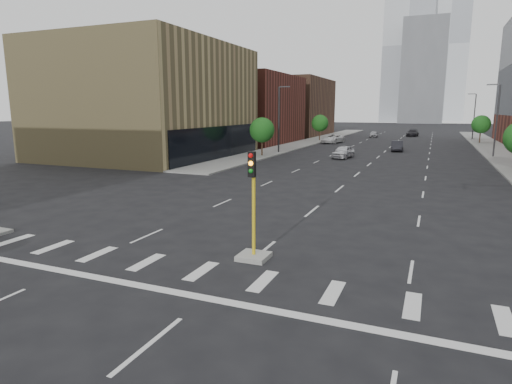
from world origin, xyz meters
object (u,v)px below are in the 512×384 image
Objects in this scene: car_mid_right at (397,146)px; car_deep_right at (413,133)px; car_distant at (374,134)px; car_far_left at (332,139)px; median_traffic_signal at (253,236)px; car_near_left at (343,152)px.

car_deep_right is at bearing 83.46° from car_mid_right.
car_mid_right is at bearing -81.22° from car_distant.
car_far_left is 20.19m from car_distant.
median_traffic_signal reaches higher than car_far_left.
car_mid_right is 0.87× the size of car_deep_right.
car_far_left is at bearing 112.90° from car_near_left.
car_near_left reaches higher than car_distant.
median_traffic_signal is 38.37m from car_near_left.
car_far_left is (-10.50, 61.65, -0.17)m from median_traffic_signal.
median_traffic_signal is at bearing -76.90° from car_near_left.
car_far_left is 1.10× the size of car_deep_right.
car_distant is at bearing 94.09° from median_traffic_signal.
median_traffic_signal is 0.96× the size of car_mid_right.
car_deep_right is at bearing 74.61° from car_far_left.
median_traffic_signal is 0.83× the size of car_deep_right.
median_traffic_signal is 50.34m from car_mid_right.
car_near_left is at bearing -119.99° from car_mid_right.
car_near_left is at bearing -91.99° from car_distant.
car_near_left is 43.16m from car_distant.
median_traffic_signal is 0.76× the size of car_far_left.
car_far_left is at bearing 99.67° from median_traffic_signal.
median_traffic_signal is at bearing -97.66° from car_mid_right.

